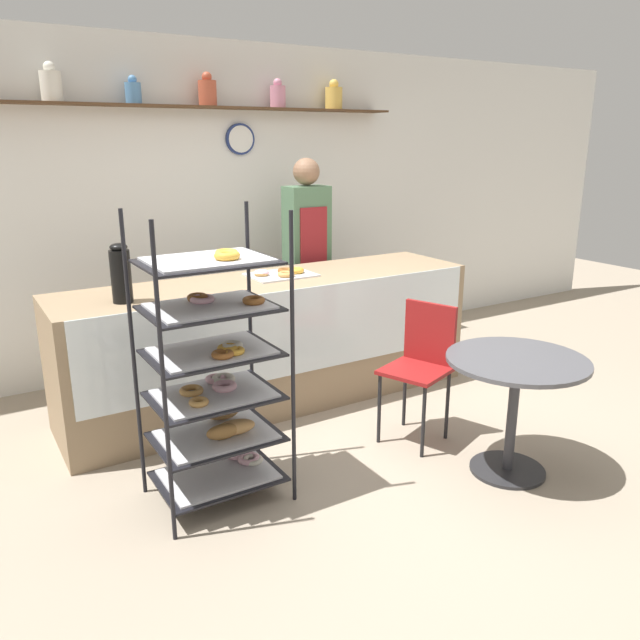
% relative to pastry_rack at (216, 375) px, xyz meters
% --- Properties ---
extents(ground_plane, '(14.00, 14.00, 0.00)m').
position_rel_pastry_rack_xyz_m(ground_plane, '(0.86, -0.02, -0.72)').
color(ground_plane, gray).
extents(back_wall, '(10.00, 0.30, 2.70)m').
position_rel_pastry_rack_xyz_m(back_wall, '(0.86, 2.19, 0.65)').
color(back_wall, white).
rests_on(back_wall, ground_plane).
extents(display_counter, '(3.09, 0.76, 0.95)m').
position_rel_pastry_rack_xyz_m(display_counter, '(0.86, 1.01, -0.24)').
color(display_counter, '#937A5B').
rests_on(display_counter, ground_plane).
extents(pastry_rack, '(0.71, 0.53, 1.59)m').
position_rel_pastry_rack_xyz_m(pastry_rack, '(0.00, 0.00, 0.00)').
color(pastry_rack, black).
rests_on(pastry_rack, ground_plane).
extents(person_worker, '(0.36, 0.23, 1.77)m').
position_rel_pastry_rack_xyz_m(person_worker, '(1.51, 1.63, 0.27)').
color(person_worker, '#282833').
rests_on(person_worker, ground_plane).
extents(cafe_table, '(0.81, 0.81, 0.72)m').
position_rel_pastry_rack_xyz_m(cafe_table, '(1.57, -0.66, -0.17)').
color(cafe_table, '#262628').
rests_on(cafe_table, ground_plane).
extents(cafe_chair, '(0.49, 0.49, 0.90)m').
position_rel_pastry_rack_xyz_m(cafe_chair, '(1.41, -0.02, -0.16)').
color(cafe_chair, black).
rests_on(cafe_chair, ground_plane).
extents(coffee_carafe, '(0.12, 0.12, 0.37)m').
position_rel_pastry_rack_xyz_m(coffee_carafe, '(-0.23, 0.90, 0.41)').
color(coffee_carafe, black).
rests_on(coffee_carafe, display_counter).
extents(donut_tray_counter, '(0.47, 0.36, 0.05)m').
position_rel_pastry_rack_xyz_m(donut_tray_counter, '(0.96, 1.07, 0.25)').
color(donut_tray_counter, silver).
rests_on(donut_tray_counter, display_counter).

